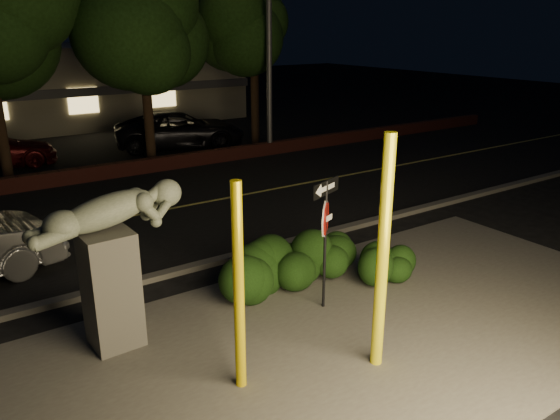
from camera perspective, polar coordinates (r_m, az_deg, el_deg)
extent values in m
plane|color=black|center=(18.37, -17.30, 2.13)|extent=(90.00, 90.00, 0.00)
cube|color=#4C4944|center=(9.18, 4.43, -14.06)|extent=(14.00, 6.00, 0.02)
cube|color=black|center=(15.63, -14.01, -0.40)|extent=(80.00, 8.00, 0.01)
cube|color=#C9B950|center=(15.63, -14.01, -0.36)|extent=(80.00, 0.12, 0.00)
cube|color=#4C4944|center=(12.07, -7.13, -5.45)|extent=(80.00, 0.25, 0.12)
cube|color=#4B1C18|center=(19.51, -18.52, 3.72)|extent=(40.00, 0.35, 0.50)
cube|color=black|center=(24.98, -22.15, 5.85)|extent=(40.00, 12.00, 0.01)
cube|color=#666052|center=(32.50, -25.77, 11.65)|extent=(22.00, 10.00, 4.00)
cube|color=#333338|center=(27.50, -24.02, 10.92)|extent=(22.00, 0.20, 0.40)
cube|color=#FFD87F|center=(28.01, -19.88, 10.70)|extent=(1.40, 0.08, 1.20)
cube|color=#FFD87F|center=(29.25, -12.18, 11.67)|extent=(1.40, 0.08, 1.20)
cylinder|color=black|center=(21.33, -13.64, 10.17)|extent=(0.36, 0.36, 4.00)
ellipsoid|color=black|center=(21.14, -14.44, 20.07)|extent=(4.80, 4.80, 4.32)
cylinder|color=black|center=(23.96, -2.64, 11.43)|extent=(0.36, 0.36, 3.90)
ellipsoid|color=black|center=(23.78, -2.77, 19.80)|extent=(4.40, 4.40, 3.96)
cylinder|color=yellow|center=(7.55, -4.34, -8.29)|extent=(0.15, 0.15, 3.10)
cylinder|color=#FFF118|center=(8.05, 10.68, -4.75)|extent=(0.18, 0.18, 3.62)
cylinder|color=black|center=(9.81, 4.72, -3.80)|extent=(0.05, 0.05, 2.45)
cube|color=white|center=(9.63, 4.80, -0.92)|extent=(0.35, 0.16, 0.10)
cube|color=black|center=(9.45, 4.89, 2.33)|extent=(0.78, 0.32, 0.26)
cube|color=white|center=(9.45, 4.89, 2.33)|extent=(0.49, 0.21, 0.10)
cube|color=#4C4944|center=(9.18, -17.24, -7.95)|extent=(0.79, 0.79, 1.96)
sphere|color=#62695A|center=(9.02, -11.74, 1.75)|extent=(0.46, 0.46, 0.46)
ellipsoid|color=black|center=(10.68, -1.39, -5.68)|extent=(2.38, 1.73, 1.13)
ellipsoid|color=black|center=(11.29, 4.21, -4.33)|extent=(1.80, 1.10, 1.12)
ellipsoid|color=black|center=(11.34, 10.82, -5.17)|extent=(1.42, 1.04, 0.89)
cylinder|color=#545359|center=(21.80, -1.16, 19.50)|extent=(0.21, 0.21, 10.56)
imported|color=black|center=(23.86, -10.37, 8.21)|extent=(5.94, 4.08, 1.51)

